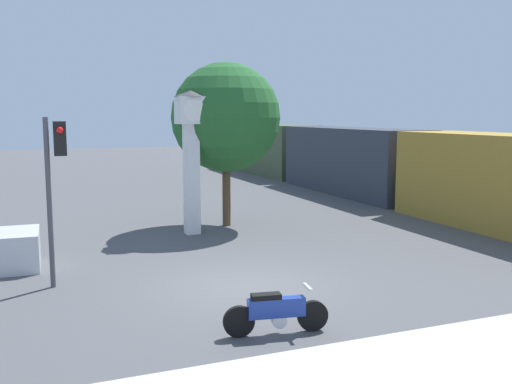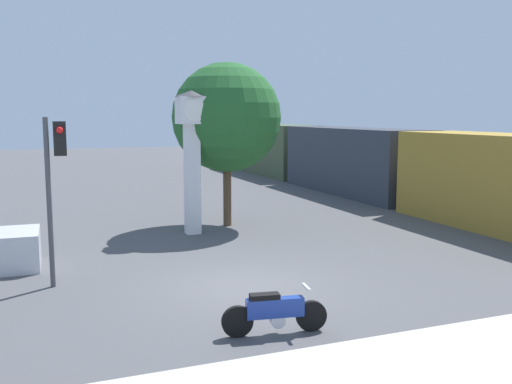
# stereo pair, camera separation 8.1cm
# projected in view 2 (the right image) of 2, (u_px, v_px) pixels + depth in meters

# --- Properties ---
(ground_plane) EXTENTS (120.00, 120.00, 0.00)m
(ground_plane) POSITION_uv_depth(u_px,v_px,m) (247.00, 286.00, 13.70)
(ground_plane) COLOR #4C4C4F
(motorcycle) EXTENTS (2.01, 0.53, 0.89)m
(motorcycle) POSITION_uv_depth(u_px,v_px,m) (275.00, 312.00, 10.65)
(motorcycle) COLOR black
(motorcycle) RESTS_ON ground_plane
(clock_tower) EXTENTS (1.10, 1.10, 4.89)m
(clock_tower) POSITION_uv_depth(u_px,v_px,m) (192.00, 140.00, 19.33)
(clock_tower) COLOR white
(clock_tower) RESTS_ON ground_plane
(freight_train) EXTENTS (2.80, 32.61, 3.40)m
(freight_train) POSITION_uv_depth(u_px,v_px,m) (354.00, 161.00, 29.77)
(freight_train) COLOR olive
(freight_train) RESTS_ON ground_plane
(traffic_light) EXTENTS (0.50, 0.35, 4.03)m
(traffic_light) POSITION_uv_depth(u_px,v_px,m) (54.00, 171.00, 13.32)
(traffic_light) COLOR #47474C
(traffic_light) RESTS_ON ground_plane
(street_tree) EXTENTS (3.97, 3.97, 5.97)m
(street_tree) POSITION_uv_depth(u_px,v_px,m) (227.00, 118.00, 20.67)
(street_tree) COLOR brown
(street_tree) RESTS_ON ground_plane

